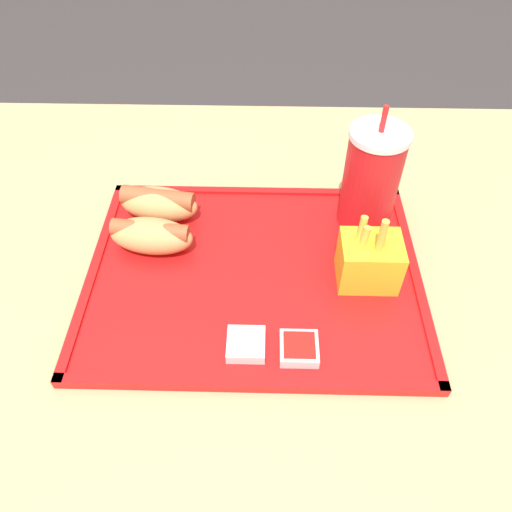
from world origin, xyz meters
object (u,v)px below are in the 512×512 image
Objects in this scene: soda_cup at (373,178)px; hot_dog_far at (161,203)px; hot_dog_near at (153,235)px; sauce_cup_mayo at (248,344)px; sauce_cup_ketchup at (302,348)px; fries_carton at (371,260)px.

soda_cup is 1.52× the size of hot_dog_far.
sauce_cup_mayo is at bearing -49.75° from hot_dog_near.
soda_cup reaches higher than sauce_cup_ketchup.
hot_dog_near is (0.00, -0.06, -0.00)m from hot_dog_far.
fries_carton is 0.15m from sauce_cup_ketchup.
hot_dog_near is 2.70× the size of sauce_cup_mayo.
hot_dog_far is 0.06m from hot_dog_near.
sauce_cup_ketchup is (-0.09, -0.11, -0.03)m from fries_carton.
hot_dog_near is at bearing 140.25° from sauce_cup_ketchup.
soda_cup is at bearing 66.07° from sauce_cup_ketchup.
hot_dog_far is 0.30m from sauce_cup_ketchup.
soda_cup is 0.12m from fries_carton.
fries_carton is (-0.01, -0.11, -0.04)m from soda_cup.
soda_cup is 0.26m from sauce_cup_ketchup.
sauce_cup_mayo is (0.13, -0.22, -0.02)m from hot_dog_far.
hot_dog_far is 0.26m from sauce_cup_mayo.
sauce_cup_mayo is at bearing -125.89° from soda_cup.
sauce_cup_mayo is (0.13, -0.16, -0.02)m from hot_dog_near.
hot_dog_near reaches higher than sauce_cup_mayo.
hot_dog_far and hot_dog_near have the same top height.
hot_dog_far is at bearing 120.95° from sauce_cup_mayo.
fries_carton is at bearing -21.45° from hot_dog_far.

